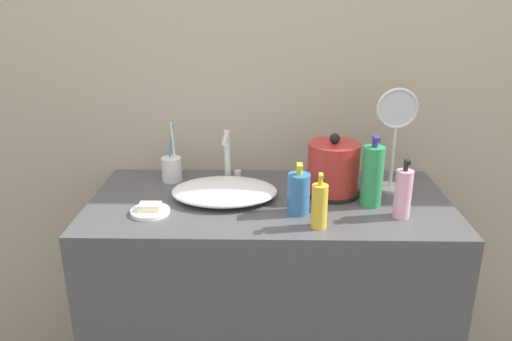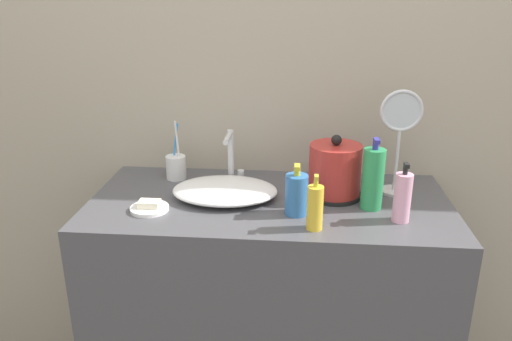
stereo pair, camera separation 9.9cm
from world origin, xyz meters
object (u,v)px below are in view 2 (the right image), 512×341
at_px(toothbrush_cup, 176,167).
at_px(hand_cream_bottle, 315,207).
at_px(mouthwash_bottle, 373,178).
at_px(shampoo_bottle, 402,197).
at_px(vanity_mirror, 399,133).
at_px(electric_kettle, 335,172).
at_px(lotion_bottle, 296,194).
at_px(faucet, 232,154).

relative_size(toothbrush_cup, hand_cream_bottle, 1.31).
bearing_deg(mouthwash_bottle, toothbrush_cup, 163.20).
bearing_deg(shampoo_bottle, mouthwash_bottle, 130.55).
bearing_deg(mouthwash_bottle, vanity_mirror, 55.04).
bearing_deg(toothbrush_cup, hand_cream_bottle, -36.71).
xyz_separation_m(electric_kettle, mouthwash_bottle, (0.11, -0.09, 0.02)).
bearing_deg(vanity_mirror, mouthwash_bottle, -124.96).
relative_size(mouthwash_bottle, hand_cream_bottle, 1.38).
bearing_deg(mouthwash_bottle, lotion_bottle, -164.45).
distance_m(lotion_bottle, hand_cream_bottle, 0.11).
bearing_deg(electric_kettle, hand_cream_bottle, -105.56).
height_order(mouthwash_bottle, hand_cream_bottle, mouthwash_bottle).
bearing_deg(lotion_bottle, faucet, 132.92).
bearing_deg(toothbrush_cup, electric_kettle, -11.59).
relative_size(faucet, lotion_bottle, 1.15).
xyz_separation_m(toothbrush_cup, shampoo_bottle, (0.74, -0.29, 0.03)).
bearing_deg(hand_cream_bottle, electric_kettle, 74.44).
xyz_separation_m(toothbrush_cup, hand_cream_bottle, (0.48, -0.36, 0.02)).
bearing_deg(vanity_mirror, faucet, 175.11).
bearing_deg(hand_cream_bottle, faucet, 129.41).
bearing_deg(mouthwash_bottle, hand_cream_bottle, -137.97).
relative_size(lotion_bottle, vanity_mirror, 0.46).
xyz_separation_m(faucet, toothbrush_cup, (-0.20, 0.02, -0.06)).
xyz_separation_m(faucet, electric_kettle, (0.35, -0.09, -0.02)).
xyz_separation_m(shampoo_bottle, mouthwash_bottle, (-0.07, 0.09, 0.02)).
bearing_deg(hand_cream_bottle, shampoo_bottle, 16.21).
bearing_deg(electric_kettle, vanity_mirror, 12.88).
xyz_separation_m(shampoo_bottle, hand_cream_bottle, (-0.25, -0.07, -0.01)).
height_order(lotion_bottle, shampoo_bottle, shampoo_bottle).
relative_size(faucet, vanity_mirror, 0.53).
height_order(electric_kettle, mouthwash_bottle, mouthwash_bottle).
height_order(electric_kettle, hand_cream_bottle, electric_kettle).
distance_m(faucet, lotion_bottle, 0.34).
height_order(toothbrush_cup, shampoo_bottle, toothbrush_cup).
relative_size(toothbrush_cup, lotion_bottle, 1.34).
distance_m(faucet, vanity_mirror, 0.56).
bearing_deg(mouthwash_bottle, electric_kettle, 141.67).
distance_m(electric_kettle, vanity_mirror, 0.24).
distance_m(lotion_bottle, mouthwash_bottle, 0.24).
bearing_deg(faucet, shampoo_bottle, -26.63).
relative_size(toothbrush_cup, shampoo_bottle, 1.18).
bearing_deg(mouthwash_bottle, faucet, 158.56).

